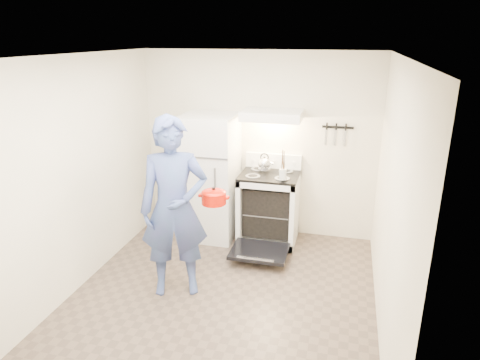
% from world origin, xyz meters
% --- Properties ---
extents(floor, '(3.60, 3.60, 0.00)m').
position_xyz_m(floor, '(0.00, 0.00, 0.00)').
color(floor, brown).
rests_on(floor, ground).
extents(back_wall, '(3.20, 0.02, 2.50)m').
position_xyz_m(back_wall, '(0.00, 1.80, 1.25)').
color(back_wall, '#ECE1C6').
rests_on(back_wall, ground).
extents(refrigerator, '(0.70, 0.70, 1.70)m').
position_xyz_m(refrigerator, '(-0.58, 1.45, 0.85)').
color(refrigerator, white).
rests_on(refrigerator, floor).
extents(stove_body, '(0.76, 0.65, 0.92)m').
position_xyz_m(stove_body, '(0.23, 1.48, 0.46)').
color(stove_body, white).
rests_on(stove_body, floor).
extents(cooktop, '(0.76, 0.65, 0.03)m').
position_xyz_m(cooktop, '(0.23, 1.48, 0.94)').
color(cooktop, black).
rests_on(cooktop, stove_body).
extents(backsplash, '(0.76, 0.07, 0.20)m').
position_xyz_m(backsplash, '(0.23, 1.76, 1.05)').
color(backsplash, white).
rests_on(backsplash, cooktop).
extents(oven_door, '(0.70, 0.54, 0.04)m').
position_xyz_m(oven_door, '(0.23, 0.88, 0.12)').
color(oven_door, black).
rests_on(oven_door, floor).
extents(oven_rack, '(0.60, 0.52, 0.01)m').
position_xyz_m(oven_rack, '(0.23, 1.48, 0.44)').
color(oven_rack, gray).
rests_on(oven_rack, stove_body).
extents(range_hood, '(0.76, 0.50, 0.12)m').
position_xyz_m(range_hood, '(0.23, 1.55, 1.71)').
color(range_hood, white).
rests_on(range_hood, back_wall).
extents(knife_strip, '(0.40, 0.02, 0.03)m').
position_xyz_m(knife_strip, '(1.05, 1.79, 1.55)').
color(knife_strip, black).
rests_on(knife_strip, back_wall).
extents(pizza_stone, '(0.34, 0.34, 0.02)m').
position_xyz_m(pizza_stone, '(0.18, 1.50, 0.45)').
color(pizza_stone, '#8F724F').
rests_on(pizza_stone, oven_rack).
extents(tea_kettle, '(0.21, 0.17, 0.25)m').
position_xyz_m(tea_kettle, '(0.14, 1.55, 1.08)').
color(tea_kettle, silver).
rests_on(tea_kettle, cooktop).
extents(utensil_jar, '(0.10, 0.10, 0.13)m').
position_xyz_m(utensil_jar, '(0.44, 1.22, 1.05)').
color(utensil_jar, silver).
rests_on(utensil_jar, cooktop).
extents(person, '(0.83, 0.69, 1.94)m').
position_xyz_m(person, '(-0.51, 0.04, 0.97)').
color(person, navy).
rests_on(person, floor).
extents(dutch_oven, '(0.33, 0.26, 0.22)m').
position_xyz_m(dutch_oven, '(-0.16, 0.29, 1.02)').
color(dutch_oven, red).
rests_on(dutch_oven, person).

